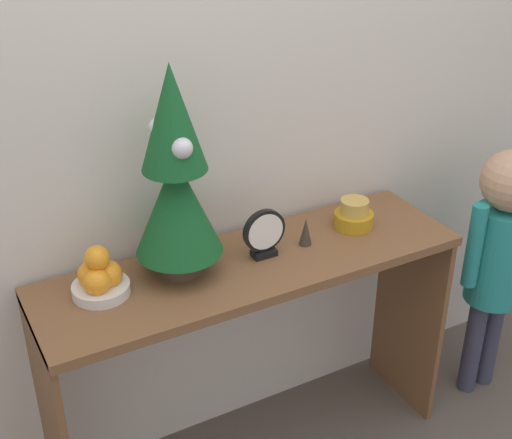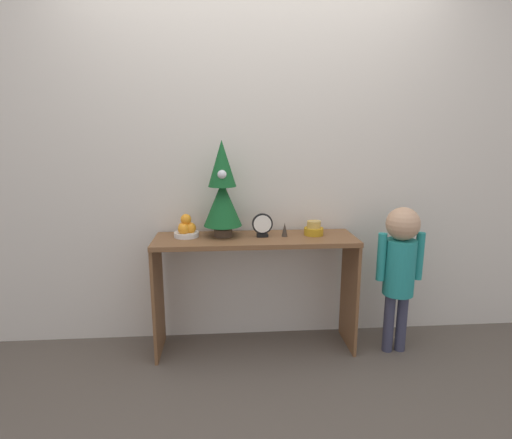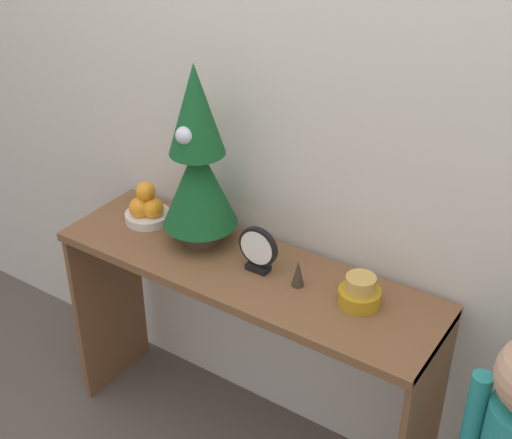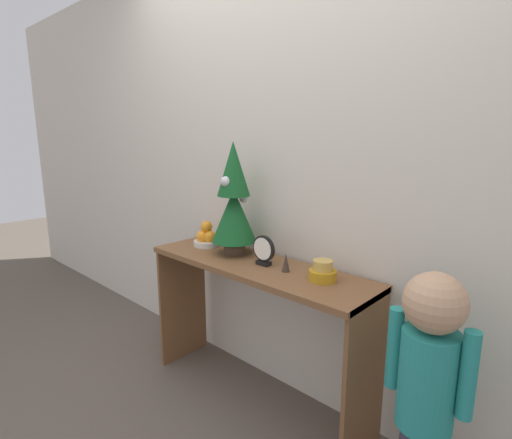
{
  "view_description": "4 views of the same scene",
  "coord_description": "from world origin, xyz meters",
  "px_view_note": "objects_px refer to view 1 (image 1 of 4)",
  "views": [
    {
      "loc": [
        -0.84,
        -1.38,
        1.88
      ],
      "look_at": [
        0.03,
        0.22,
        0.89
      ],
      "focal_mm": 50.0,
      "sensor_mm": 36.0,
      "label": 1
    },
    {
      "loc": [
        -0.18,
        -2.28,
        1.43
      ],
      "look_at": [
        0.0,
        0.17,
        0.89
      ],
      "focal_mm": 28.0,
      "sensor_mm": 36.0,
      "label": 2
    },
    {
      "loc": [
        1.06,
        -1.33,
        2.06
      ],
      "look_at": [
        0.03,
        0.22,
        0.94
      ],
      "focal_mm": 50.0,
      "sensor_mm": 36.0,
      "label": 3
    },
    {
      "loc": [
        1.33,
        -1.23,
        1.42
      ],
      "look_at": [
        0.02,
        0.17,
        1.01
      ],
      "focal_mm": 28.0,
      "sensor_mm": 36.0,
      "label": 4
    }
  ],
  "objects_px": {
    "desk_clock": "(264,234)",
    "singing_bowl": "(354,215)",
    "fruit_bowl": "(99,278)",
    "mini_tree": "(176,178)",
    "figurine": "(306,231)",
    "child_figure": "(500,243)"
  },
  "relations": [
    {
      "from": "desk_clock",
      "to": "singing_bowl",
      "type": "bearing_deg",
      "value": 3.93
    },
    {
      "from": "fruit_bowl",
      "to": "singing_bowl",
      "type": "distance_m",
      "value": 0.83
    },
    {
      "from": "mini_tree",
      "to": "desk_clock",
      "type": "bearing_deg",
      "value": -8.62
    },
    {
      "from": "fruit_bowl",
      "to": "desk_clock",
      "type": "xyz_separation_m",
      "value": [
        0.49,
        -0.04,
        0.02
      ]
    },
    {
      "from": "singing_bowl",
      "to": "figurine",
      "type": "xyz_separation_m",
      "value": [
        -0.2,
        -0.02,
        0.01
      ]
    },
    {
      "from": "mini_tree",
      "to": "fruit_bowl",
      "type": "relative_size",
      "value": 3.88
    },
    {
      "from": "mini_tree",
      "to": "child_figure",
      "type": "distance_m",
      "value": 1.22
    },
    {
      "from": "desk_clock",
      "to": "child_figure",
      "type": "distance_m",
      "value": 0.91
    },
    {
      "from": "fruit_bowl",
      "to": "figurine",
      "type": "bearing_deg",
      "value": -3.48
    },
    {
      "from": "desk_clock",
      "to": "child_figure",
      "type": "bearing_deg",
      "value": -7.47
    },
    {
      "from": "singing_bowl",
      "to": "desk_clock",
      "type": "height_order",
      "value": "desk_clock"
    },
    {
      "from": "fruit_bowl",
      "to": "desk_clock",
      "type": "distance_m",
      "value": 0.49
    },
    {
      "from": "singing_bowl",
      "to": "child_figure",
      "type": "height_order",
      "value": "child_figure"
    },
    {
      "from": "mini_tree",
      "to": "singing_bowl",
      "type": "bearing_deg",
      "value": -1.44
    },
    {
      "from": "singing_bowl",
      "to": "child_figure",
      "type": "bearing_deg",
      "value": -14.46
    },
    {
      "from": "fruit_bowl",
      "to": "singing_bowl",
      "type": "bearing_deg",
      "value": -1.09
    },
    {
      "from": "singing_bowl",
      "to": "desk_clock",
      "type": "distance_m",
      "value": 0.34
    },
    {
      "from": "desk_clock",
      "to": "child_figure",
      "type": "height_order",
      "value": "child_figure"
    },
    {
      "from": "fruit_bowl",
      "to": "desk_clock",
      "type": "relative_size",
      "value": 1.03
    },
    {
      "from": "figurine",
      "to": "singing_bowl",
      "type": "bearing_deg",
      "value": 6.63
    },
    {
      "from": "singing_bowl",
      "to": "child_figure",
      "type": "relative_size",
      "value": 0.13
    },
    {
      "from": "fruit_bowl",
      "to": "figurine",
      "type": "xyz_separation_m",
      "value": [
        0.63,
        -0.04,
        -0.01
      ]
    }
  ]
}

